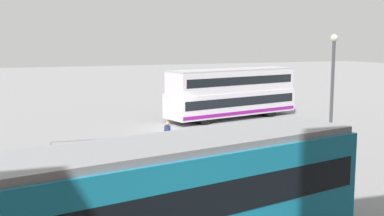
{
  "coord_description": "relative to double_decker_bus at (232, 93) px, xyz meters",
  "views": [
    {
      "loc": [
        10.79,
        28.31,
        5.9
      ],
      "look_at": [
        1.18,
        4.41,
        2.2
      ],
      "focal_mm": 44.62,
      "sensor_mm": 36.0,
      "label": 1
    }
  ],
  "objects": [
    {
      "name": "ground_plane",
      "position": [
        5.3,
        3.63,
        -1.91
      ],
      "size": [
        160.0,
        160.0,
        0.0
      ],
      "primitive_type": "plane",
      "color": "gray"
    },
    {
      "name": "double_decker_bus",
      "position": [
        0.0,
        0.0,
        0.0
      ],
      "size": [
        10.97,
        4.75,
        3.73
      ],
      "color": "silver",
      "rests_on": "ground"
    },
    {
      "name": "tram_yellow",
      "position": [
        12.61,
        20.53,
        -0.21
      ],
      "size": [
        13.06,
        5.14,
        3.28
      ],
      "color": "teal",
      "rests_on": "ground"
    },
    {
      "name": "pedestrian_near_railing",
      "position": [
        8.37,
        9.39,
        -0.86
      ],
      "size": [
        0.35,
        0.36,
        1.8
      ],
      "color": "#33384C",
      "rests_on": "ground"
    },
    {
      "name": "pedestrian_crossing",
      "position": [
        5.0,
        13.04,
        -0.99
      ],
      "size": [
        0.36,
        0.33,
        1.6
      ],
      "color": "#33384C",
      "rests_on": "ground"
    },
    {
      "name": "pedestrian_railing",
      "position": [
        10.88,
        9.02,
        -1.18
      ],
      "size": [
        6.42,
        0.63,
        1.08
      ],
      "color": "gray",
      "rests_on": "ground"
    },
    {
      "name": "street_lamp",
      "position": [
        1.03,
        12.93,
        1.73
      ],
      "size": [
        0.36,
        0.36,
        6.16
      ],
      "color": "#4C4C51",
      "rests_on": "ground"
    }
  ]
}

